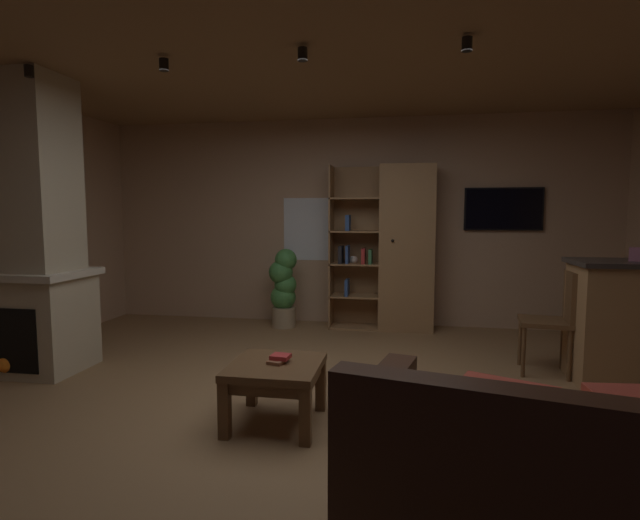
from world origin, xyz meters
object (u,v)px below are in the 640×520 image
Objects in this scene: coffee_table at (276,376)px; bookshelf_cabinet at (399,249)px; potted_floor_plant at (284,287)px; table_book_0 at (276,362)px; dining_chair at (555,315)px; table_book_1 at (281,357)px; leather_couch at (540,495)px; stone_fireplace at (26,241)px; tissue_box at (638,254)px; wall_mounted_tv at (503,209)px.

bookshelf_cabinet is at bearing 74.99° from coffee_table.
potted_floor_plant is at bearing -174.22° from bookshelf_cabinet.
bookshelf_cabinet reaches higher than table_book_0.
dining_chair is at bearing -25.47° from potted_floor_plant.
dining_chair is at bearing -46.86° from bookshelf_cabinet.
table_book_1 is 2.54m from dining_chair.
dining_chair is at bearing 33.40° from coffee_table.
dining_chair reaches higher than leather_couch.
dining_chair is at bearing 8.45° from stone_fireplace.
stone_fireplace reaches higher than table_book_0.
table_book_1 is at bearing -155.59° from tissue_box.
dining_chair reaches higher than table_book_0.
stone_fireplace is 21.21× the size of table_book_1.
bookshelf_cabinet is 2.07m from dining_chair.
wall_mounted_tv is (4.48, 2.37, 0.30)m from stone_fireplace.
stone_fireplace is 25.85× the size of table_book_0.
stone_fireplace is at bearing 163.55° from coffee_table.
leather_couch reaches higher than coffee_table.
stone_fireplace is 2.81m from potted_floor_plant.
tissue_box is 0.98× the size of table_book_1.
potted_floor_plant is at bearing 47.59° from stone_fireplace.
wall_mounted_tv reaches higher than table_book_1.
leather_couch is 1.76× the size of wall_mounted_tv.
table_book_1 is at bearing -122.76° from wall_mounted_tv.
bookshelf_cabinet is 3.17× the size of coffee_table.
dining_chair reaches higher than table_book_1.
potted_floor_plant is (1.84, 2.02, -0.67)m from stone_fireplace.
coffee_table is (-0.78, -2.89, -0.66)m from bookshelf_cabinet.
leather_couch reaches higher than table_book_1.
potted_floor_plant reaches higher than dining_chair.
table_book_1 is (0.03, 0.03, 0.12)m from coffee_table.
wall_mounted_tv reaches higher than coffee_table.
stone_fireplace reaches higher than dining_chair.
bookshelf_cabinet is at bearing 5.78° from potted_floor_plant.
potted_floor_plant reaches higher than leather_couch.
coffee_table is 2.83m from potted_floor_plant.
wall_mounted_tv is at bearing 9.72° from bookshelf_cabinet.
table_book_0 is at bearing -146.19° from dining_chair.
stone_fireplace is at bearing -152.13° from wall_mounted_tv.
stone_fireplace is 5.22m from tissue_box.
stone_fireplace is 1.62× the size of leather_couch.
stone_fireplace is 2.65× the size of potted_floor_plant.
table_book_0 is at bearing -154.95° from tissue_box.
coffee_table is at bearing -134.74° from table_book_1.
table_book_0 is 0.11× the size of wall_mounted_tv.
dining_chair is 1.01× the size of wall_mounted_tv.
bookshelf_cabinet is at bearing 98.54° from leather_couch.
bookshelf_cabinet is (3.25, 2.16, -0.19)m from stone_fireplace.
wall_mounted_tv is (0.62, 4.25, 1.16)m from leather_couch.
table_book_1 is (-2.68, -1.22, -0.63)m from tissue_box.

